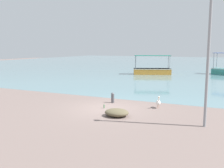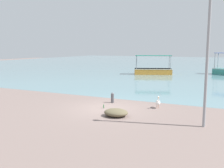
% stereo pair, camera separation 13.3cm
% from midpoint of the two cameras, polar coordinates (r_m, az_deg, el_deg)
% --- Properties ---
extents(ground, '(120.00, 120.00, 0.00)m').
position_cam_midpoint_polar(ground, '(15.82, -1.16, -5.59)').
color(ground, '#7A6660').
extents(harbor_water, '(110.00, 90.00, 0.00)m').
position_cam_midpoint_polar(harbor_water, '(62.25, 18.96, 4.37)').
color(harbor_water, slate).
rests_on(harbor_water, ground).
extents(fishing_boat_near_left, '(5.51, 3.44, 2.70)m').
position_cam_midpoint_polar(fishing_boat_near_left, '(36.20, 9.45, 3.10)').
color(fishing_boat_near_left, orange).
rests_on(fishing_boat_near_left, harbor_water).
extents(pelican, '(0.48, 0.77, 0.80)m').
position_cam_midpoint_polar(pelican, '(16.07, 10.69, -4.14)').
color(pelican, '#E0997A').
rests_on(pelican, ground).
extents(lamp_post, '(0.28, 0.28, 6.63)m').
position_cam_midpoint_polar(lamp_post, '(12.51, 21.33, 7.21)').
color(lamp_post, gray).
rests_on(lamp_post, ground).
extents(mooring_bollard, '(0.22, 0.22, 0.72)m').
position_cam_midpoint_polar(mooring_bollard, '(17.31, 0.33, -3.07)').
color(mooring_bollard, '#47474C').
rests_on(mooring_bollard, ground).
extents(net_pile, '(1.37, 1.16, 0.42)m').
position_cam_midpoint_polar(net_pile, '(14.02, 1.19, -6.53)').
color(net_pile, brown).
rests_on(net_pile, ground).
extents(glass_bottle, '(0.07, 0.07, 0.27)m').
position_cam_midpoint_polar(glass_bottle, '(15.86, -1.68, -5.16)').
color(glass_bottle, '#3F7F4C').
rests_on(glass_bottle, ground).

